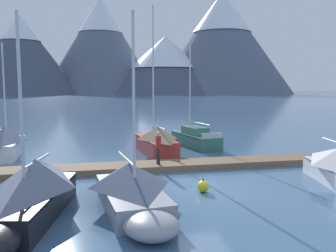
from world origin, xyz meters
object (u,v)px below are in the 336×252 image
object	(u,v)px
sailboat_mid_dock_starboard	(154,140)
mooring_buoy_channel_marker	(203,186)
sailboat_far_berth	(192,138)
person_on_dock	(158,146)
sailboat_second_berth	(29,194)
sailboat_nearest_berth	(5,142)
sailboat_mid_dock_port	(133,190)

from	to	relation	value
sailboat_mid_dock_starboard	mooring_buoy_channel_marker	size ratio (longest dim) A/B	16.68
mooring_buoy_channel_marker	sailboat_far_berth	bearing A→B (deg)	76.62
person_on_dock	mooring_buoy_channel_marker	xyz separation A→B (m)	(1.07, -4.21, -1.02)
person_on_dock	mooring_buoy_channel_marker	bearing A→B (deg)	-75.77
sailboat_mid_dock_starboard	sailboat_far_berth	size ratio (longest dim) A/B	1.29
sailboat_second_berth	sailboat_mid_dock_starboard	xyz separation A→B (m)	(5.87, 10.84, -0.03)
person_on_dock	mooring_buoy_channel_marker	distance (m)	4.47
sailboat_mid_dock_starboard	sailboat_far_berth	world-z (taller)	sailboat_mid_dock_starboard
sailboat_mid_dock_starboard	person_on_dock	xyz separation A→B (m)	(-0.63, -4.85, 0.43)
sailboat_second_berth	mooring_buoy_channel_marker	bearing A→B (deg)	15.70
sailboat_far_berth	person_on_dock	size ratio (longest dim) A/B	4.30
sailboat_nearest_berth	sailboat_second_berth	distance (m)	11.99
sailboat_mid_dock_starboard	mooring_buoy_channel_marker	xyz separation A→B (m)	(0.44, -9.06, -0.59)
sailboat_second_berth	sailboat_mid_dock_port	world-z (taller)	sailboat_mid_dock_port
sailboat_nearest_berth	person_on_dock	size ratio (longest dim) A/B	4.10
sailboat_mid_dock_starboard	sailboat_mid_dock_port	bearing A→B (deg)	-103.60
sailboat_far_berth	mooring_buoy_channel_marker	size ratio (longest dim) A/B	12.98
sailboat_mid_dock_port	sailboat_mid_dock_starboard	distance (m)	10.91
sailboat_nearest_berth	sailboat_second_berth	world-z (taller)	sailboat_nearest_berth
sailboat_second_berth	sailboat_mid_dock_port	xyz separation A→B (m)	(3.31, 0.23, -0.16)
sailboat_far_berth	person_on_dock	world-z (taller)	sailboat_far_berth
sailboat_second_berth	mooring_buoy_channel_marker	distance (m)	6.59
sailboat_second_berth	mooring_buoy_channel_marker	xyz separation A→B (m)	(6.32, 1.77, -0.62)
sailboat_second_berth	sailboat_mid_dock_port	bearing A→B (deg)	4.04
sailboat_far_berth	person_on_dock	xyz separation A→B (m)	(-3.77, -7.13, 0.69)
mooring_buoy_channel_marker	sailboat_mid_dock_port	bearing A→B (deg)	-152.87
sailboat_mid_dock_port	mooring_buoy_channel_marker	distance (m)	3.41
sailboat_mid_dock_starboard	sailboat_far_berth	xyz separation A→B (m)	(3.14, 2.28, -0.26)
sailboat_mid_dock_starboard	mooring_buoy_channel_marker	distance (m)	9.09
sailboat_far_berth	sailboat_mid_dock_port	bearing A→B (deg)	-113.88
sailboat_far_berth	person_on_dock	bearing A→B (deg)	-117.84
sailboat_nearest_berth	sailboat_second_berth	bearing A→B (deg)	-74.08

